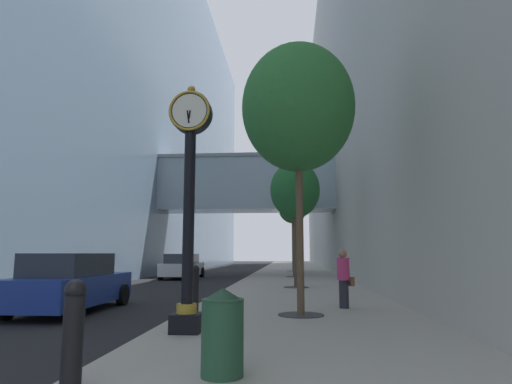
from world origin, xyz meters
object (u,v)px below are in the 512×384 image
at_px(street_tree_mid_near, 295,190).
at_px(street_tree_mid_far, 293,198).
at_px(street_tree_far, 293,207).
at_px(car_blue_near, 71,283).
at_px(car_white_mid, 182,266).
at_px(street_tree_near, 298,108).
at_px(pedestrian_walking, 344,277).
at_px(street_clock, 189,192).
at_px(trash_bin, 223,330).
at_px(bollard_third, 194,288).
at_px(bollard_nearest, 73,331).

height_order(street_tree_mid_near, street_tree_mid_far, street_tree_mid_far).
bearing_deg(street_tree_mid_near, street_tree_far, 90.00).
height_order(car_blue_near, car_white_mid, car_blue_near).
relative_size(street_tree_near, pedestrian_walking, 4.33).
relative_size(street_tree_mid_far, car_blue_near, 1.36).
bearing_deg(street_clock, street_tree_far, 85.47).
bearing_deg(street_tree_far, car_blue_near, -104.66).
bearing_deg(pedestrian_walking, trash_bin, -108.83).
xyz_separation_m(street_tree_near, street_tree_mid_far, (0.00, 16.87, -0.18)).
distance_m(bollard_third, street_tree_mid_far, 17.48).
relative_size(street_tree_mid_near, car_white_mid, 1.17).
distance_m(street_tree_near, car_white_mid, 18.66).
relative_size(pedestrian_walking, car_white_mid, 0.33).
xyz_separation_m(street_tree_mid_near, pedestrian_walking, (1.21, -6.99, -3.41)).
bearing_deg(pedestrian_walking, bollard_third, -161.38).
xyz_separation_m(bollard_third, pedestrian_walking, (3.84, 1.30, 0.20)).
relative_size(street_tree_mid_far, street_tree_far, 0.94).
xyz_separation_m(street_tree_mid_near, car_blue_near, (-6.33, -7.32, -3.59)).
distance_m(bollard_nearest, street_tree_far, 31.69).
height_order(street_tree_near, street_tree_far, street_tree_near).
distance_m(street_tree_near, street_tree_far, 25.30).
bearing_deg(street_tree_mid_near, trash_bin, -94.49).
relative_size(street_tree_far, trash_bin, 6.42).
bearing_deg(bollard_nearest, bollard_third, 90.00).
xyz_separation_m(street_tree_mid_near, trash_bin, (-1.08, -13.69, -3.70)).
xyz_separation_m(bollard_nearest, street_tree_far, (2.64, 31.23, 4.67)).
height_order(bollard_nearest, pedestrian_walking, pedestrian_walking).
height_order(pedestrian_walking, car_blue_near, pedestrian_walking).
bearing_deg(street_tree_near, bollard_nearest, -113.96).
height_order(street_tree_near, trash_bin, street_tree_near).
distance_m(street_tree_far, trash_bin, 30.95).
distance_m(street_tree_mid_far, car_blue_near, 17.52).
height_order(trash_bin, car_white_mid, car_white_mid).
xyz_separation_m(street_tree_far, car_white_mid, (-7.09, -8.64, -4.67)).
height_order(street_tree_mid_near, street_tree_far, street_tree_far).
relative_size(bollard_nearest, street_tree_far, 0.18).
bearing_deg(street_clock, street_tree_near, 48.02).
relative_size(bollard_nearest, street_tree_near, 0.17).
bearing_deg(street_tree_near, car_white_mid, 113.04).
bearing_deg(street_tree_mid_near, street_tree_mid_far, 90.00).
bearing_deg(trash_bin, street_tree_mid_far, 87.22).
relative_size(street_tree_far, car_blue_near, 1.45).
bearing_deg(street_clock, bollard_nearest, -97.11).
relative_size(car_blue_near, car_white_mid, 0.98).
xyz_separation_m(street_tree_near, pedestrian_walking, (1.21, 1.44, -4.32)).
bearing_deg(pedestrian_walking, street_tree_mid_far, 94.48).
bearing_deg(trash_bin, street_tree_near, 78.44).
distance_m(street_tree_mid_far, trash_bin, 22.59).
xyz_separation_m(street_tree_mid_near, car_white_mid, (-7.09, 8.23, -3.61)).
relative_size(bollard_third, street_tree_far, 0.18).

